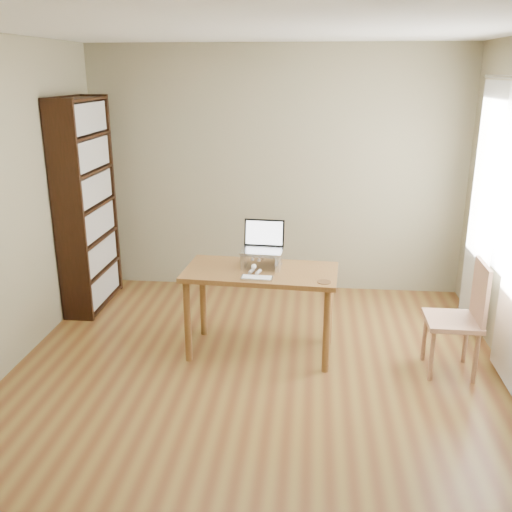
{
  "coord_description": "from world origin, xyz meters",
  "views": [
    {
      "loc": [
        0.41,
        -3.79,
        2.32
      ],
      "look_at": [
        -0.04,
        0.63,
        0.88
      ],
      "focal_mm": 40.0,
      "sensor_mm": 36.0,
      "label": 1
    }
  ],
  "objects_px": {
    "laptop": "(262,243)",
    "chair": "(463,314)",
    "keyboard": "(257,278)",
    "bookshelf": "(87,205)",
    "desk": "(261,282)",
    "cat": "(262,259)"
  },
  "relations": [
    {
      "from": "bookshelf",
      "to": "desk",
      "type": "xyz_separation_m",
      "value": [
        1.83,
        -0.9,
        -0.41
      ]
    },
    {
      "from": "laptop",
      "to": "keyboard",
      "type": "xyz_separation_m",
      "value": [
        -0.01,
        -0.36,
        -0.18
      ]
    },
    {
      "from": "desk",
      "to": "chair",
      "type": "height_order",
      "value": "chair"
    },
    {
      "from": "bookshelf",
      "to": "desk",
      "type": "distance_m",
      "value": 2.08
    },
    {
      "from": "laptop",
      "to": "chair",
      "type": "xyz_separation_m",
      "value": [
        1.61,
        -0.32,
        -0.44
      ]
    },
    {
      "from": "laptop",
      "to": "chair",
      "type": "height_order",
      "value": "laptop"
    },
    {
      "from": "laptop",
      "to": "desk",
      "type": "bearing_deg",
      "value": -86.39
    },
    {
      "from": "keyboard",
      "to": "chair",
      "type": "xyz_separation_m",
      "value": [
        1.62,
        0.04,
        -0.26
      ]
    },
    {
      "from": "cat",
      "to": "chair",
      "type": "height_order",
      "value": "chair"
    },
    {
      "from": "desk",
      "to": "laptop",
      "type": "bearing_deg",
      "value": 93.61
    },
    {
      "from": "desk",
      "to": "chair",
      "type": "xyz_separation_m",
      "value": [
        1.61,
        -0.18,
        -0.14
      ]
    },
    {
      "from": "desk",
      "to": "laptop",
      "type": "relative_size",
      "value": 3.63
    },
    {
      "from": "desk",
      "to": "bookshelf",
      "type": "bearing_deg",
      "value": 157.34
    },
    {
      "from": "keyboard",
      "to": "bookshelf",
      "type": "bearing_deg",
      "value": 151.08
    },
    {
      "from": "bookshelf",
      "to": "laptop",
      "type": "distance_m",
      "value": 1.98
    },
    {
      "from": "bookshelf",
      "to": "keyboard",
      "type": "xyz_separation_m",
      "value": [
        1.82,
        -1.12,
        -0.29
      ]
    },
    {
      "from": "laptop",
      "to": "cat",
      "type": "bearing_deg",
      "value": -94.62
    },
    {
      "from": "desk",
      "to": "chair",
      "type": "distance_m",
      "value": 1.63
    },
    {
      "from": "chair",
      "to": "bookshelf",
      "type": "bearing_deg",
      "value": 163.13
    },
    {
      "from": "cat",
      "to": "laptop",
      "type": "bearing_deg",
      "value": 95.45
    },
    {
      "from": "laptop",
      "to": "chair",
      "type": "relative_size",
      "value": 0.38
    },
    {
      "from": "keyboard",
      "to": "chair",
      "type": "bearing_deg",
      "value": 4.08
    }
  ]
}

